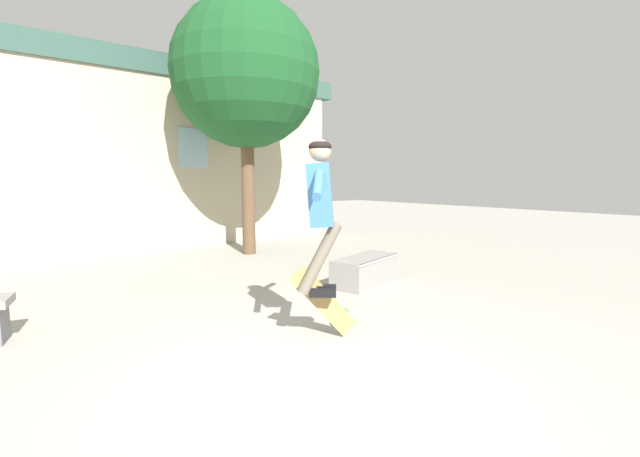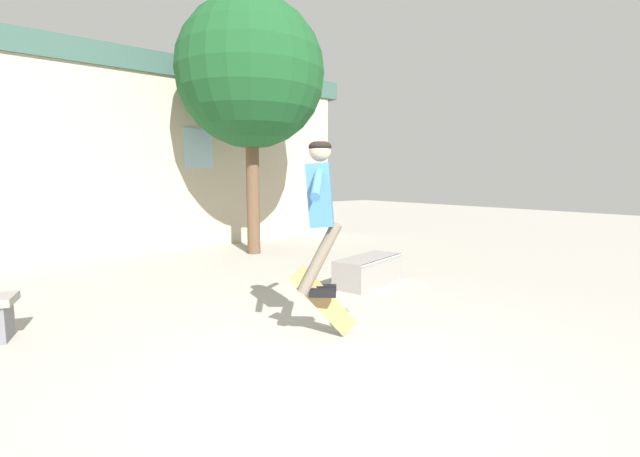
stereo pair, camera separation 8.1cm
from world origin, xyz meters
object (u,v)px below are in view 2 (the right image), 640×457
Objects in this scene: skater at (320,203)px; skateboard_flipping at (324,301)px; tree_right at (251,74)px; skate_ledge at (368,271)px.

skateboard_flipping is at bearing 57.34° from skater.
skater is 0.99m from skateboard_flipping.
tree_right is 4.03× the size of skate_ledge.
skate_ledge is 0.86× the size of skater.
tree_right is 4.90m from skate_ledge.
tree_right is 3.47× the size of skater.
skater is (-1.95, -1.30, 1.16)m from skate_ledge.
skate_ledge is 1.77× the size of skateboard_flipping.
skate_ledge is 2.62m from skater.
tree_right reaches higher than skater.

